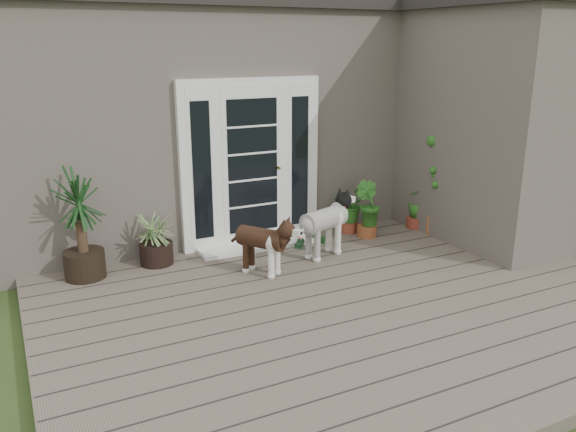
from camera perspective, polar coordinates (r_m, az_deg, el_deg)
name	(u,v)px	position (r m, az deg, el deg)	size (l,w,h in m)	color
deck	(355,308)	(6.11, 6.62, -8.92)	(6.20, 4.60, 0.12)	#6B5B4C
house_main	(212,117)	(9.41, -7.50, 9.61)	(7.40, 4.00, 3.10)	#665E54
roof_main	(208,7)	(9.36, -7.90, 19.68)	(7.60, 4.20, 0.20)	#2D2826
house_wing	(497,131)	(8.32, 19.82, 7.85)	(1.60, 2.40, 3.10)	#665E54
roof_wing	(510,0)	(8.26, 21.00, 19.21)	(1.80, 2.60, 0.20)	#2D2826
door_unit	(251,163)	(7.51, -3.61, 5.19)	(1.90, 0.14, 2.15)	white
door_step	(259,245)	(7.61, -2.87, -2.84)	(1.60, 0.40, 0.05)	white
brindle_dog	(262,248)	(6.65, -2.61, -3.14)	(0.32, 0.75, 0.63)	#3F2416
white_dog	(324,230)	(7.18, 3.53, -1.33)	(0.36, 0.84, 0.70)	silver
spider_plant	(155,236)	(7.10, -12.89, -1.91)	(0.66, 0.66, 0.71)	#8DA062
yucca	(81,225)	(6.83, -19.68, -0.84)	(0.86, 0.86, 1.25)	black
herb_a	(349,211)	(8.15, 6.03, 0.51)	(0.49, 0.49, 0.62)	#1A5B1B
herb_b	(367,217)	(8.00, 7.80, -0.08)	(0.37, 0.37, 0.56)	#164E18
herb_c	(417,211)	(8.53, 12.57, 0.52)	(0.32, 0.32, 0.50)	#185518
sapling	(441,169)	(8.19, 14.82, 4.45)	(0.53, 0.53, 1.82)	#235418
clog_left	(317,238)	(7.82, 2.89, -2.15)	(0.15, 0.31, 0.09)	#173916
clog_right	(300,243)	(7.62, 1.14, -2.71)	(0.12, 0.26, 0.08)	#163719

